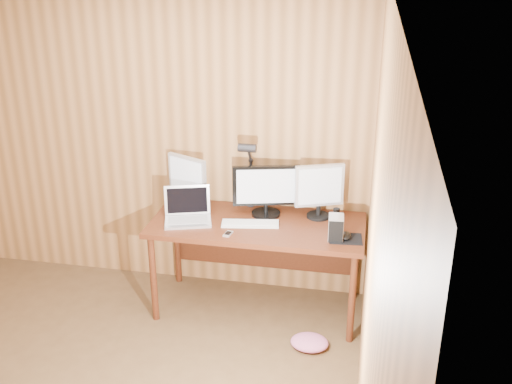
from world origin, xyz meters
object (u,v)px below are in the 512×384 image
(desk, at_px, (259,233))
(laptop, at_px, (188,212))
(hard_drive, at_px, (336,228))
(monitor_center, at_px, (266,190))
(phone, at_px, (228,234))
(keyboard, at_px, (250,223))
(mouse, at_px, (346,236))
(desk_lamp, at_px, (249,165))
(monitor_right, at_px, (319,190))
(speaker, at_px, (336,216))
(monitor_left, at_px, (187,180))

(desk, xyz_separation_m, laptop, (-0.53, -0.11, 0.18))
(desk, height_order, hard_drive, hard_drive)
(monitor_center, relative_size, phone, 5.03)
(monitor_center, bearing_deg, laptop, -174.76)
(desk, xyz_separation_m, keyboard, (-0.05, -0.11, 0.13))
(mouse, xyz_separation_m, phone, (-0.83, -0.09, -0.02))
(keyboard, bearing_deg, desk_lamp, 94.18)
(phone, relative_size, desk_lamp, 0.17)
(monitor_right, bearing_deg, desk, 173.73)
(mouse, height_order, desk_lamp, desk_lamp)
(monitor_right, distance_m, desk_lamp, 0.57)
(monitor_right, relative_size, mouse, 3.55)
(laptop, bearing_deg, monitor_center, 1.92)
(desk, height_order, monitor_right, monitor_right)
(mouse, xyz_separation_m, hard_drive, (-0.07, -0.01, 0.06))
(hard_drive, relative_size, speaker, 1.41)
(phone, bearing_deg, hard_drive, 16.79)
(monitor_left, bearing_deg, speaker, 20.61)
(desk, distance_m, monitor_center, 0.34)
(keyboard, xyz_separation_m, hard_drive, (0.64, -0.10, 0.07))
(monitor_left, relative_size, desk_lamp, 0.70)
(mouse, xyz_separation_m, speaker, (-0.09, 0.25, 0.04))
(monitor_center, distance_m, desk_lamp, 0.23)
(desk, distance_m, phone, 0.37)
(speaker, bearing_deg, hard_drive, -87.07)
(monitor_center, bearing_deg, hard_drive, -42.95)
(mouse, bearing_deg, desk_lamp, 150.41)
(monitor_left, distance_m, laptop, 0.31)
(monitor_left, bearing_deg, phone, -20.26)
(phone, bearing_deg, monitor_left, 144.62)
(phone, height_order, desk_lamp, desk_lamp)
(desk, xyz_separation_m, hard_drive, (0.59, -0.22, 0.21))
(monitor_left, height_order, monitor_right, monitor_right)
(desk, relative_size, monitor_left, 3.86)
(monitor_left, xyz_separation_m, desk_lamp, (0.49, 0.03, 0.15))
(monitor_right, bearing_deg, monitor_center, 163.45)
(phone, relative_size, speaker, 0.84)
(mouse, distance_m, phone, 0.84)
(desk, bearing_deg, monitor_right, 15.02)
(monitor_center, bearing_deg, mouse, -39.64)
(speaker, bearing_deg, monitor_right, 149.43)
(desk, relative_size, laptop, 3.94)
(laptop, bearing_deg, mouse, -22.25)
(keyboard, distance_m, speaker, 0.64)
(monitor_center, height_order, mouse, monitor_center)
(monitor_right, bearing_deg, hard_drive, -86.82)
(keyboard, xyz_separation_m, speaker, (0.62, 0.15, 0.05))
(desk, distance_m, speaker, 0.61)
(laptop, relative_size, hard_drive, 2.43)
(monitor_center, xyz_separation_m, laptop, (-0.56, -0.20, -0.14))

